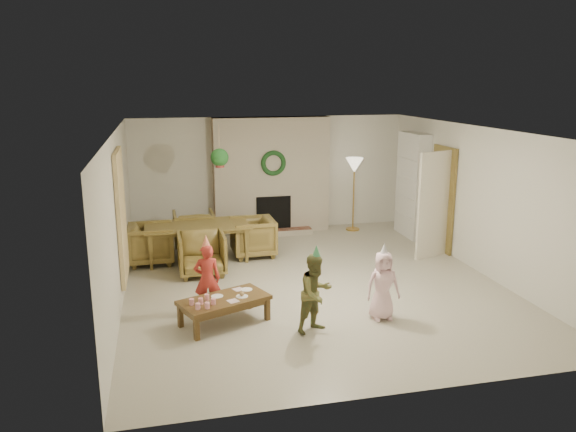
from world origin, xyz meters
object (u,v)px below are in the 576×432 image
object	(u,v)px
dining_table	(198,242)
dining_chair_far	(194,229)
coffee_table_top	(224,300)
child_pink	(383,285)
dining_chair_near	(202,254)
child_red	(207,279)
child_plaid	(316,293)
dining_chair_left	(152,244)
dining_chair_right	(253,237)

from	to	relation	value
dining_table	dining_chair_far	xyz separation A→B (m)	(-0.01, 0.83, 0.03)
coffee_table_top	child_pink	bearing A→B (deg)	-31.03
dining_chair_near	child_red	xyz separation A→B (m)	(-0.05, -1.69, 0.15)
child_pink	child_plaid	bearing A→B (deg)	-167.97
child_red	dining_chair_left	bearing A→B (deg)	-70.80
dining_chair_right	dining_chair_far	bearing A→B (deg)	-128.66
dining_chair_near	coffee_table_top	xyz separation A→B (m)	(0.14, -2.09, -0.03)
dining_chair_far	dining_chair_left	world-z (taller)	same
dining_chair_far	coffee_table_top	world-z (taller)	dining_chair_far
child_red	child_plaid	distance (m)	1.62
dining_table	dining_chair_near	xyz separation A→B (m)	(0.01, -0.83, 0.03)
dining_chair_left	dining_chair_right	distance (m)	1.87
coffee_table_top	child_plaid	size ratio (longest dim) A/B	1.12
dining_chair_far	child_plaid	distance (m)	4.46
dining_chair_near	dining_chair_right	xyz separation A→B (m)	(1.03, 0.85, 0.00)
child_red	child_pink	size ratio (longest dim) A/B	1.05
dining_chair_near	coffee_table_top	distance (m)	2.09
dining_chair_far	dining_chair_right	bearing A→B (deg)	141.34
dining_table	child_red	xyz separation A→B (m)	(-0.04, -2.53, 0.18)
dining_table	dining_chair_near	bearing A→B (deg)	-90.00
dining_chair_left	coffee_table_top	xyz separation A→B (m)	(0.98, -2.91, -0.03)
dining_chair_far	child_red	size ratio (longest dim) A/B	0.78
coffee_table_top	child_pink	xyz separation A→B (m)	(2.17, -0.33, 0.15)
coffee_table_top	dining_chair_far	bearing A→B (deg)	70.08
child_pink	coffee_table_top	bearing A→B (deg)	173.54
dining_chair_left	child_red	distance (m)	2.64
dining_chair_far	dining_chair_right	xyz separation A→B (m)	(1.05, -0.82, 0.00)
child_plaid	dining_chair_near	bearing A→B (deg)	90.84
dining_table	coffee_table_top	bearing A→B (deg)	-87.89
dining_chair_near	child_pink	size ratio (longest dim) A/B	0.83
dining_chair_near	child_pink	bearing A→B (deg)	-47.14
dining_table	dining_chair_far	world-z (taller)	dining_chair_far
dining_table	child_plaid	xyz separation A→B (m)	(1.31, -3.43, 0.20)
dining_chair_right	dining_chair_near	bearing A→B (deg)	-51.34
child_pink	dining_chair_far	bearing A→B (deg)	121.96
dining_table	child_plaid	distance (m)	3.67
dining_table	dining_chair_left	world-z (taller)	dining_chair_left
dining_chair_near	dining_chair_right	world-z (taller)	same
dining_chair_far	child_plaid	size ratio (longest dim) A/B	0.75
dining_chair_left	dining_chair_right	xyz separation A→B (m)	(1.87, 0.03, 0.00)
dining_table	dining_chair_far	bearing A→B (deg)	90.00
dining_chair_right	child_pink	bearing A→B (deg)	20.64
dining_table	coffee_table_top	world-z (taller)	dining_table
dining_chair_left	coffee_table_top	size ratio (longest dim) A/B	0.67
dining_chair_far	child_pink	bearing A→B (deg)	118.95
dining_chair_right	child_pink	xyz separation A→B (m)	(1.29, -3.27, 0.12)
dining_chair_near	dining_chair_left	distance (m)	1.18
dining_chair_near	coffee_table_top	size ratio (longest dim) A/B	0.67
child_red	child_plaid	xyz separation A→B (m)	(1.35, -0.90, 0.02)
dining_chair_near	coffee_table_top	world-z (taller)	dining_chair_near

